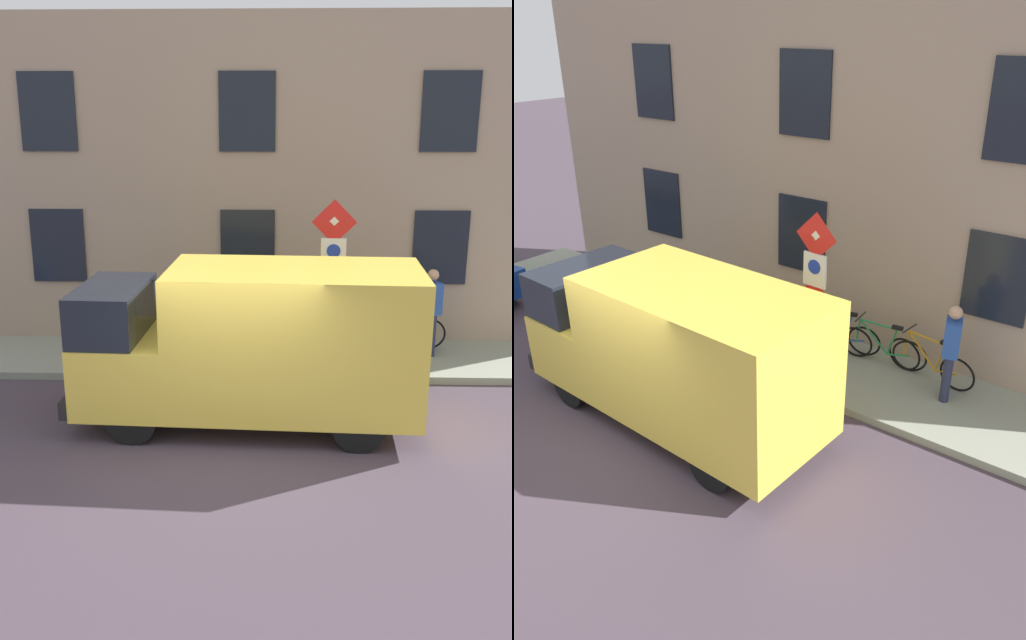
# 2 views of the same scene
# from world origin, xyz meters

# --- Properties ---
(ground_plane) EXTENTS (80.00, 80.00, 0.00)m
(ground_plane) POSITION_xyz_m (0.00, 0.00, 0.00)
(ground_plane) COLOR #473B46
(sidewalk_slab) EXTENTS (2.20, 16.18, 0.14)m
(sidewalk_slab) POSITION_xyz_m (3.73, 0.00, 0.07)
(sidewalk_slab) COLOR gray
(sidewalk_slab) RESTS_ON ground_plane
(building_facade) EXTENTS (0.75, 14.18, 6.60)m
(building_facade) POSITION_xyz_m (5.17, 0.00, 3.30)
(building_facade) COLOR tan
(building_facade) RESTS_ON ground_plane
(sign_post_stacked) EXTENTS (0.16, 0.56, 3.04)m
(sign_post_stacked) POSITION_xyz_m (2.83, -1.59, 2.10)
(sign_post_stacked) COLOR #474C47
(sign_post_stacked) RESTS_ON sidewalk_slab
(delivery_van) EXTENTS (2.24, 5.42, 2.50)m
(delivery_van) POSITION_xyz_m (0.92, -0.29, 1.33)
(delivery_van) COLOR yellow
(delivery_van) RESTS_ON ground_plane
(bicycle_orange) EXTENTS (0.46, 1.71, 0.89)m
(bicycle_orange) POSITION_xyz_m (4.28, -3.14, 0.51)
(bicycle_orange) COLOR black
(bicycle_orange) RESTS_ON sidewalk_slab
(bicycle_green) EXTENTS (0.46, 1.72, 0.89)m
(bicycle_green) POSITION_xyz_m (4.28, -2.20, 0.51)
(bicycle_green) COLOR black
(bicycle_green) RESTS_ON sidewalk_slab
(bicycle_blue) EXTENTS (0.49, 1.72, 0.89)m
(bicycle_blue) POSITION_xyz_m (4.27, -1.26, 0.51)
(bicycle_blue) COLOR black
(bicycle_blue) RESTS_ON sidewalk_slab
(pedestrian) EXTENTS (0.46, 0.37, 1.72)m
(pedestrian) POSITION_xyz_m (3.90, -3.60, 1.07)
(pedestrian) COLOR #262B47
(pedestrian) RESTS_ON sidewalk_slab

